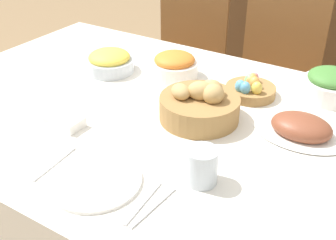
{
  "coord_description": "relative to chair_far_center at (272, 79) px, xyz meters",
  "views": [
    {
      "loc": [
        0.61,
        -1.01,
        1.42
      ],
      "look_at": [
        0.03,
        -0.09,
        0.76
      ],
      "focal_mm": 45.0,
      "sensor_mm": 36.0,
      "label": 1
    }
  ],
  "objects": [
    {
      "name": "drinking_cup",
      "position": [
        0.21,
        -1.18,
        0.28
      ],
      "size": [
        0.08,
        0.08,
        0.1
      ],
      "color": "silver",
      "rests_on": "dining_table"
    },
    {
      "name": "chair_far_center",
      "position": [
        0.0,
        0.0,
        0.0
      ],
      "size": [
        0.43,
        0.43,
        0.9
      ],
      "rotation": [
        0.0,
        0.0,
        0.03
      ],
      "color": "brown",
      "rests_on": "ground"
    },
    {
      "name": "dinner_plate",
      "position": [
        -0.01,
        -1.33,
        0.24
      ],
      "size": [
        0.24,
        0.24,
        0.01
      ],
      "color": "white",
      "rests_on": "dining_table"
    },
    {
      "name": "chair_far_left",
      "position": [
        -0.53,
        -0.0,
        0.0
      ],
      "size": [
        0.44,
        0.44,
        0.9
      ],
      "rotation": [
        0.0,
        0.0,
        0.05
      ],
      "color": "brown",
      "rests_on": "ground"
    },
    {
      "name": "pineapple_bowl",
      "position": [
        -0.42,
        -0.77,
        0.27
      ],
      "size": [
        0.19,
        0.19,
        0.09
      ],
      "color": "silver",
      "rests_on": "dining_table"
    },
    {
      "name": "green_salad_bowl",
      "position": [
        0.37,
        -0.54,
        0.29
      ],
      "size": [
        0.19,
        0.19,
        0.11
      ],
      "color": "white",
      "rests_on": "dining_table"
    },
    {
      "name": "ham_platter",
      "position": [
        0.36,
        -0.83,
        0.26
      ],
      "size": [
        0.28,
        0.2,
        0.07
      ],
      "color": "white",
      "rests_on": "dining_table"
    },
    {
      "name": "bread_basket",
      "position": [
        0.06,
        -0.91,
        0.28
      ],
      "size": [
        0.26,
        0.26,
        0.13
      ],
      "color": "#9E7542",
      "rests_on": "dining_table"
    },
    {
      "name": "egg_basket",
      "position": [
        0.13,
        -0.67,
        0.26
      ],
      "size": [
        0.18,
        0.18,
        0.08
      ],
      "color": "#9E7542",
      "rests_on": "dining_table"
    },
    {
      "name": "spoon",
      "position": [
        0.16,
        -1.33,
        0.24
      ],
      "size": [
        0.02,
        0.17,
        0.0
      ],
      "rotation": [
        0.0,
        0.0,
        -0.08
      ],
      "color": "silver",
      "rests_on": "dining_table"
    },
    {
      "name": "sideboard",
      "position": [
        -0.04,
        0.89,
        -0.02
      ],
      "size": [
        1.27,
        0.44,
        0.94
      ],
      "color": "brown",
      "rests_on": "ground"
    },
    {
      "name": "dining_table",
      "position": [
        -0.02,
        -0.94,
        -0.13
      ],
      "size": [
        1.87,
        1.15,
        0.72
      ],
      "color": "white",
      "rests_on": "ground"
    },
    {
      "name": "butter_dish",
      "position": [
        -0.28,
        -1.17,
        0.25
      ],
      "size": [
        0.12,
        0.07,
        0.03
      ],
      "color": "white",
      "rests_on": "dining_table"
    },
    {
      "name": "fork",
      "position": [
        -0.16,
        -1.33,
        0.24
      ],
      "size": [
        0.02,
        0.17,
        0.0
      ],
      "rotation": [
        0.0,
        0.0,
        0.08
      ],
      "color": "silver",
      "rests_on": "dining_table"
    },
    {
      "name": "knife",
      "position": [
        0.13,
        -1.33,
        0.24
      ],
      "size": [
        0.02,
        0.17,
        0.0
      ],
      "rotation": [
        0.0,
        0.0,
        0.08
      ],
      "color": "silver",
      "rests_on": "dining_table"
    },
    {
      "name": "carrot_bowl",
      "position": [
        -0.18,
        -0.68,
        0.28
      ],
      "size": [
        0.18,
        0.18,
        0.1
      ],
      "color": "white",
      "rests_on": "dining_table"
    }
  ]
}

